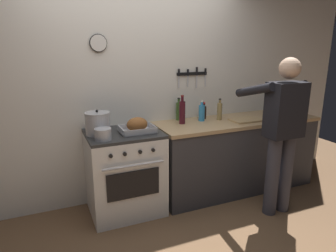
{
  "coord_description": "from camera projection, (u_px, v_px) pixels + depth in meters",
  "views": [
    {
      "loc": [
        -0.97,
        -1.95,
        1.78
      ],
      "look_at": [
        0.22,
        0.85,
        0.95
      ],
      "focal_mm": 32.3,
      "sensor_mm": 36.0,
      "label": 1
    }
  ],
  "objects": [
    {
      "name": "stove",
      "position": [
        125.0,
        172.0,
        3.24
      ],
      "size": [
        0.76,
        0.67,
        0.9
      ],
      "color": "white",
      "rests_on": "ground"
    },
    {
      "name": "bottle_vinegar",
      "position": [
        220.0,
        111.0,
        3.61
      ],
      "size": [
        0.06,
        0.06,
        0.26
      ],
      "color": "#997F4C",
      "rests_on": "counter_block"
    },
    {
      "name": "stock_pot",
      "position": [
        98.0,
        123.0,
        3.02
      ],
      "size": [
        0.25,
        0.25,
        0.26
      ],
      "color": "#B7B7BC",
      "rests_on": "stove"
    },
    {
      "name": "cutting_board",
      "position": [
        246.0,
        120.0,
        3.59
      ],
      "size": [
        0.36,
        0.24,
        0.02
      ],
      "primitive_type": "cube",
      "color": "tan",
      "rests_on": "counter_block"
    },
    {
      "name": "wall_back",
      "position": [
        133.0,
        88.0,
        3.42
      ],
      "size": [
        6.0,
        0.13,
        2.6
      ],
      "color": "white",
      "rests_on": "ground"
    },
    {
      "name": "counter_block",
      "position": [
        235.0,
        154.0,
        3.78
      ],
      "size": [
        2.03,
        0.65,
        0.9
      ],
      "color": "#38383D",
      "rests_on": "ground"
    },
    {
      "name": "roasting_pan",
      "position": [
        137.0,
        126.0,
        3.1
      ],
      "size": [
        0.35,
        0.26,
        0.16
      ],
      "color": "#B7B7BC",
      "rests_on": "stove"
    },
    {
      "name": "bottle_dish_soap",
      "position": [
        202.0,
        113.0,
        3.57
      ],
      "size": [
        0.07,
        0.07,
        0.24
      ],
      "color": "#338CCC",
      "rests_on": "counter_block"
    },
    {
      "name": "bottle_wine_red",
      "position": [
        182.0,
        112.0,
        3.43
      ],
      "size": [
        0.07,
        0.07,
        0.33
      ],
      "color": "#47141E",
      "rests_on": "counter_block"
    },
    {
      "name": "saucepan",
      "position": [
        103.0,
        134.0,
        2.86
      ],
      "size": [
        0.16,
        0.16,
        0.11
      ],
      "color": "#B7B7BC",
      "rests_on": "stove"
    },
    {
      "name": "person_cook",
      "position": [
        282.0,
        127.0,
        3.11
      ],
      "size": [
        0.51,
        0.63,
        1.66
      ],
      "rotation": [
        0.0,
        0.0,
        1.81
      ],
      "color": "#383842",
      "rests_on": "ground"
    },
    {
      "name": "bottle_soy_sauce",
      "position": [
        204.0,
        112.0,
        3.68
      ],
      "size": [
        0.06,
        0.06,
        0.2
      ],
      "color": "black",
      "rests_on": "counter_block"
    },
    {
      "name": "bottle_olive_oil",
      "position": [
        179.0,
        111.0,
        3.6
      ],
      "size": [
        0.07,
        0.07,
        0.27
      ],
      "color": "#385623",
      "rests_on": "counter_block"
    }
  ]
}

